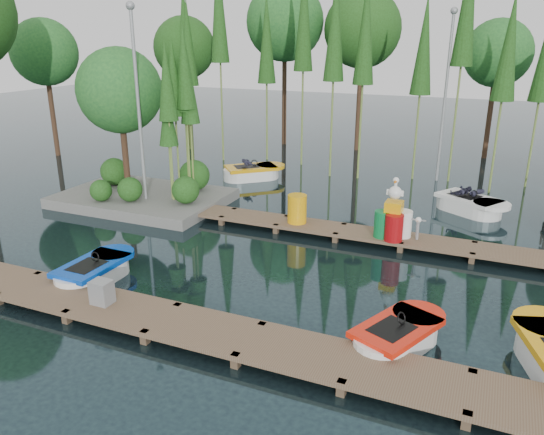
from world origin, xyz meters
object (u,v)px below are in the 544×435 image
at_px(boat_blue, 95,272).
at_px(boat_yellow_far, 252,172).
at_px(drum_cluster, 393,220).
at_px(yellow_barrel, 297,209).
at_px(boat_red, 398,336).
at_px(island, 135,119).
at_px(utility_cabinet, 102,292).

distance_m(boat_blue, boat_yellow_far, 11.11).
bearing_deg(boat_blue, drum_cluster, 40.10).
distance_m(yellow_barrel, drum_cluster, 3.19).
relative_size(yellow_barrel, drum_cluster, 0.50).
height_order(boat_red, boat_yellow_far, boat_yellow_far).
distance_m(boat_red, drum_cluster, 5.65).
relative_size(boat_yellow_far, yellow_barrel, 3.15).
distance_m(island, drum_cluster, 10.33).
xyz_separation_m(boat_blue, yellow_barrel, (3.58, 5.65, 0.52)).
height_order(boat_red, drum_cluster, drum_cluster).
height_order(boat_blue, drum_cluster, drum_cluster).
xyz_separation_m(boat_yellow_far, drum_cluster, (7.41, -5.59, 0.56)).
xyz_separation_m(island, boat_red, (11.23, -6.43, -2.94)).
relative_size(island, boat_yellow_far, 2.28).
bearing_deg(drum_cluster, boat_blue, -140.88).
height_order(utility_cabinet, yellow_barrel, yellow_barrel).
xyz_separation_m(boat_yellow_far, utility_cabinet, (2.07, -12.44, 0.28)).
xyz_separation_m(boat_red, yellow_barrel, (-4.39, 5.64, 0.53)).
relative_size(utility_cabinet, drum_cluster, 0.30).
relative_size(island, yellow_barrel, 7.18).
bearing_deg(drum_cluster, yellow_barrel, 177.29).
bearing_deg(drum_cluster, utility_cabinet, -127.93).
distance_m(boat_blue, utility_cabinet, 1.99).
height_order(boat_blue, boat_yellow_far, boat_yellow_far).
bearing_deg(island, boat_red, -29.79).
height_order(boat_blue, utility_cabinet, utility_cabinet).
height_order(boat_yellow_far, utility_cabinet, boat_yellow_far).
distance_m(island, boat_red, 13.27).
distance_m(boat_red, boat_yellow_far, 14.04).
bearing_deg(yellow_barrel, drum_cluster, -2.71).
bearing_deg(yellow_barrel, island, 173.40).
bearing_deg(boat_blue, boat_red, 1.09).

